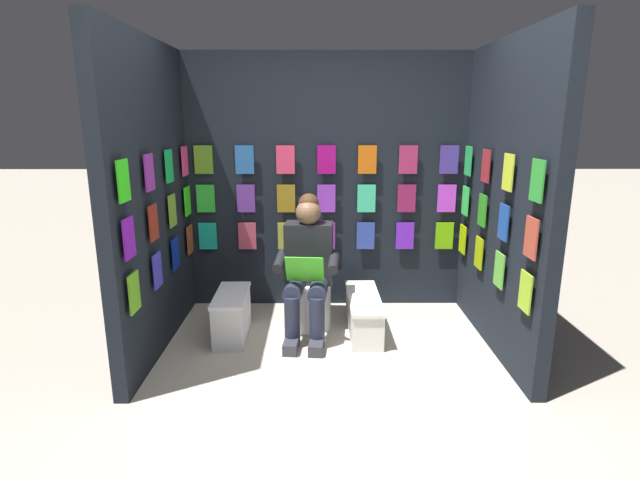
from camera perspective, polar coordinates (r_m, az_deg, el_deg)
ground_plane at (r=3.35m, az=1.19°, el=-18.46°), size 30.00×30.00×0.00m
display_wall_back at (r=4.69m, az=0.72°, el=6.54°), size 2.71×0.14×2.38m
display_wall_left at (r=4.02m, az=20.66°, el=4.40°), size 0.14×1.77×2.38m
display_wall_right at (r=3.97m, az=-19.02°, el=4.42°), size 0.14×1.77×2.38m
toilet at (r=4.38m, az=-1.16°, el=-5.63°), size 0.42×0.57×0.77m
person_reading at (r=4.08m, az=-1.45°, el=-3.07°), size 0.55×0.71×1.19m
comic_longbox_near at (r=4.27m, az=5.09°, el=-8.54°), size 0.27×0.83×0.32m
comic_longbox_far at (r=4.23m, az=-10.21°, el=-8.56°), size 0.27×0.63×0.38m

